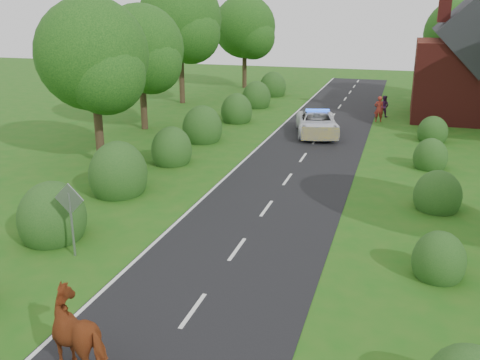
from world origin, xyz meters
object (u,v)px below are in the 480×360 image
(road_sign, at_px, (70,209))
(cow, at_px, (84,338))
(pedestrian_red, at_px, (379,109))
(pedestrian_purple, at_px, (384,106))
(police_van, at_px, (317,123))

(road_sign, distance_m, cow, 6.11)
(pedestrian_red, xyz_separation_m, pedestrian_purple, (0.26, 1.97, -0.12))
(cow, height_order, pedestrian_purple, pedestrian_purple)
(pedestrian_red, height_order, pedestrian_purple, pedestrian_red)
(pedestrian_red, bearing_deg, cow, 69.95)
(pedestrian_purple, bearing_deg, cow, 103.87)
(police_van, bearing_deg, cow, -106.40)
(police_van, distance_m, pedestrian_purple, 8.15)
(police_van, height_order, pedestrian_red, pedestrian_red)
(road_sign, bearing_deg, cow, -54.07)
(cow, height_order, police_van, police_van)
(road_sign, height_order, pedestrian_red, road_sign)
(cow, bearing_deg, pedestrian_purple, -174.53)
(cow, height_order, pedestrian_red, pedestrian_red)
(road_sign, height_order, pedestrian_purple, road_sign)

